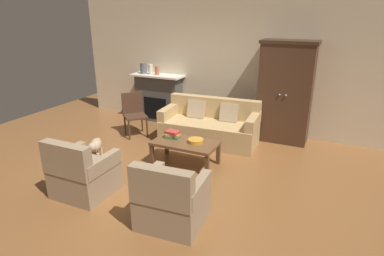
# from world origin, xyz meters

# --- Properties ---
(ground_plane) EXTENTS (9.60, 9.60, 0.00)m
(ground_plane) POSITION_xyz_m (0.00, 0.00, 0.00)
(ground_plane) COLOR brown
(back_wall) EXTENTS (7.20, 0.10, 2.80)m
(back_wall) POSITION_xyz_m (0.00, 2.55, 1.40)
(back_wall) COLOR beige
(back_wall) RESTS_ON ground
(fireplace) EXTENTS (1.26, 0.48, 1.12)m
(fireplace) POSITION_xyz_m (-1.55, 2.30, 0.57)
(fireplace) COLOR #4C4947
(fireplace) RESTS_ON ground
(armoire) EXTENTS (1.06, 0.57, 2.01)m
(armoire) POSITION_xyz_m (1.40, 2.22, 1.01)
(armoire) COLOR #472D1E
(armoire) RESTS_ON ground
(couch) EXTENTS (1.96, 0.96, 0.86)m
(couch) POSITION_xyz_m (0.09, 1.52, 0.32)
(couch) COLOR tan
(couch) RESTS_ON ground
(coffee_table) EXTENTS (1.10, 0.60, 0.42)m
(coffee_table) POSITION_xyz_m (0.10, 0.36, 0.37)
(coffee_table) COLOR brown
(coffee_table) RESTS_ON ground
(fruit_bowl) EXTENTS (0.26, 0.26, 0.06)m
(fruit_bowl) POSITION_xyz_m (0.28, 0.40, 0.45)
(fruit_bowl) COLOR orange
(fruit_bowl) RESTS_ON coffee_table
(book_stack) EXTENTS (0.27, 0.20, 0.13)m
(book_stack) POSITION_xyz_m (-0.17, 0.42, 0.49)
(book_stack) COLOR #427A4C
(book_stack) RESTS_ON coffee_table
(mantel_vase_slate) EXTENTS (0.15, 0.15, 0.25)m
(mantel_vase_slate) POSITION_xyz_m (-1.93, 2.28, 1.24)
(mantel_vase_slate) COLOR #565B66
(mantel_vase_slate) RESTS_ON fireplace
(mantel_vase_cream) EXTENTS (0.10, 0.10, 0.23)m
(mantel_vase_cream) POSITION_xyz_m (-1.73, 2.28, 1.24)
(mantel_vase_cream) COLOR beige
(mantel_vase_cream) RESTS_ON fireplace
(mantel_vase_terracotta) EXTENTS (0.10, 0.10, 0.19)m
(mantel_vase_terracotta) POSITION_xyz_m (-1.55, 2.28, 1.22)
(mantel_vase_terracotta) COLOR #A86042
(mantel_vase_terracotta) RESTS_ON fireplace
(armchair_near_left) EXTENTS (0.78, 0.77, 0.88)m
(armchair_near_left) POSITION_xyz_m (-0.80, -1.13, 0.32)
(armchair_near_left) COLOR #997F60
(armchair_near_left) RESTS_ON ground
(armchair_near_right) EXTENTS (0.83, 0.82, 0.88)m
(armchair_near_right) POSITION_xyz_m (0.68, -1.22, 0.32)
(armchair_near_right) COLOR #997F60
(armchair_near_right) RESTS_ON ground
(side_chair_wooden) EXTENTS (0.62, 0.62, 0.90)m
(side_chair_wooden) POSITION_xyz_m (-1.53, 1.23, 0.51)
(side_chair_wooden) COLOR #472D1E
(side_chair_wooden) RESTS_ON ground
(dog) EXTENTS (0.37, 0.52, 0.39)m
(dog) POSITION_xyz_m (-1.46, -0.11, 0.25)
(dog) COLOR tan
(dog) RESTS_ON ground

